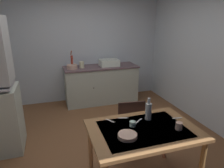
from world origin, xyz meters
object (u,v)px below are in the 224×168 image
object	(u,v)px
chair_far_side	(129,123)
glass_bottle	(148,111)
serving_bowl_wide	(127,136)
dining_table	(143,136)
mixing_bowl_counter	(72,67)
teacup_mint	(179,126)
sink_basin	(109,63)
hand_pump	(72,61)

from	to	relation	value
chair_far_side	glass_bottle	distance (m)	0.62
chair_far_side	serving_bowl_wide	bearing A→B (deg)	-113.97
glass_bottle	dining_table	bearing A→B (deg)	-129.21
mixing_bowl_counter	serving_bowl_wide	bearing A→B (deg)	-85.50
mixing_bowl_counter	teacup_mint	distance (m)	2.88
mixing_bowl_counter	serving_bowl_wide	distance (m)	2.75
teacup_mint	glass_bottle	world-z (taller)	glass_bottle
sink_basin	glass_bottle	world-z (taller)	glass_bottle
glass_bottle	serving_bowl_wide	bearing A→B (deg)	-143.05
sink_basin	chair_far_side	size ratio (longest dim) A/B	0.51
dining_table	chair_far_side	xyz separation A→B (m)	(0.10, 0.65, -0.20)
mixing_bowl_counter	teacup_mint	size ratio (longest dim) A/B	2.76
mixing_bowl_counter	chair_far_side	world-z (taller)	mixing_bowl_counter
sink_basin	mixing_bowl_counter	bearing A→B (deg)	-176.73
hand_pump	dining_table	distance (m)	2.79
sink_basin	serving_bowl_wide	bearing A→B (deg)	-103.30
hand_pump	glass_bottle	bearing A→B (deg)	-77.00
hand_pump	teacup_mint	bearing A→B (deg)	-74.41
sink_basin	chair_far_side	world-z (taller)	sink_basin
glass_bottle	hand_pump	bearing A→B (deg)	103.00
teacup_mint	hand_pump	bearing A→B (deg)	105.59
serving_bowl_wide	glass_bottle	bearing A→B (deg)	36.95
chair_far_side	teacup_mint	distance (m)	0.89
mixing_bowl_counter	glass_bottle	world-z (taller)	glass_bottle
mixing_bowl_counter	dining_table	xyz separation A→B (m)	(0.45, -2.63, -0.26)
glass_bottle	chair_far_side	bearing A→B (deg)	96.30
hand_pump	chair_far_side	xyz separation A→B (m)	(0.54, -2.08, -0.58)
mixing_bowl_counter	chair_far_side	distance (m)	2.11
hand_pump	chair_far_side	distance (m)	2.22
chair_far_side	teacup_mint	xyz separation A→B (m)	(0.26, -0.78, 0.34)
hand_pump	chair_far_side	bearing A→B (deg)	-75.54
sink_basin	teacup_mint	bearing A→B (deg)	-91.26
dining_table	mixing_bowl_counter	bearing A→B (deg)	99.74
hand_pump	mixing_bowl_counter	bearing A→B (deg)	-98.90
dining_table	chair_far_side	world-z (taller)	chair_far_side
sink_basin	serving_bowl_wide	xyz separation A→B (m)	(-0.66, -2.79, -0.18)
hand_pump	teacup_mint	size ratio (longest dim) A/B	4.65
hand_pump	teacup_mint	distance (m)	2.98
chair_far_side	dining_table	bearing A→B (deg)	-98.71
sink_basin	hand_pump	size ratio (longest dim) A/B	1.13
chair_far_side	hand_pump	bearing A→B (deg)	104.46
hand_pump	serving_bowl_wide	bearing A→B (deg)	-85.95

